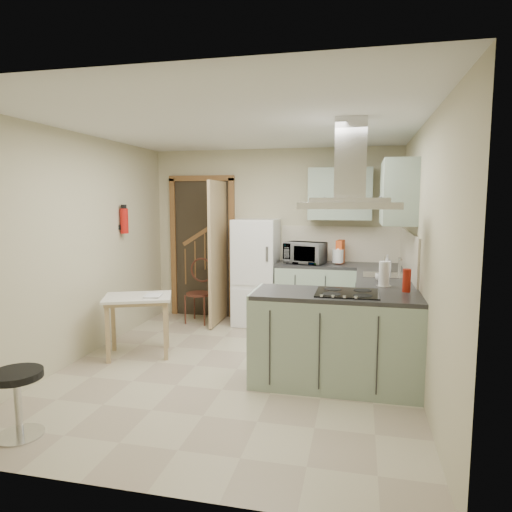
% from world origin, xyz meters
% --- Properties ---
extents(floor, '(4.20, 4.20, 0.00)m').
position_xyz_m(floor, '(0.00, 0.00, 0.00)').
color(floor, '#B6AC8E').
rests_on(floor, ground).
extents(ceiling, '(4.20, 4.20, 0.00)m').
position_xyz_m(ceiling, '(0.00, 0.00, 2.50)').
color(ceiling, silver).
rests_on(ceiling, back_wall).
extents(back_wall, '(3.60, 0.00, 3.60)m').
position_xyz_m(back_wall, '(0.00, 2.10, 1.25)').
color(back_wall, '#BEB693').
rests_on(back_wall, floor).
extents(left_wall, '(0.00, 4.20, 4.20)m').
position_xyz_m(left_wall, '(-1.80, 0.00, 1.25)').
color(left_wall, '#BEB693').
rests_on(left_wall, floor).
extents(right_wall, '(0.00, 4.20, 4.20)m').
position_xyz_m(right_wall, '(1.80, 0.00, 1.25)').
color(right_wall, '#BEB693').
rests_on(right_wall, floor).
extents(doorway, '(1.10, 0.12, 2.10)m').
position_xyz_m(doorway, '(-1.10, 2.07, 1.05)').
color(doorway, brown).
rests_on(doorway, floor).
extents(fridge, '(0.60, 0.60, 1.50)m').
position_xyz_m(fridge, '(-0.20, 1.80, 0.75)').
color(fridge, white).
rests_on(fridge, floor).
extents(counter_back, '(1.08, 0.60, 0.90)m').
position_xyz_m(counter_back, '(0.66, 1.80, 0.45)').
color(counter_back, '#9EB2A0').
rests_on(counter_back, floor).
extents(counter_right, '(0.60, 1.95, 0.90)m').
position_xyz_m(counter_right, '(1.50, 1.12, 0.45)').
color(counter_right, '#9EB2A0').
rests_on(counter_right, floor).
extents(splashback, '(1.68, 0.02, 0.50)m').
position_xyz_m(splashback, '(0.96, 2.09, 1.15)').
color(splashback, beige).
rests_on(splashback, counter_back).
extents(wall_cabinet_back, '(0.85, 0.35, 0.70)m').
position_xyz_m(wall_cabinet_back, '(0.95, 1.93, 1.85)').
color(wall_cabinet_back, '#9EB2A0').
rests_on(wall_cabinet_back, back_wall).
extents(wall_cabinet_right, '(0.35, 0.90, 0.70)m').
position_xyz_m(wall_cabinet_right, '(1.62, 0.85, 1.85)').
color(wall_cabinet_right, '#9EB2A0').
rests_on(wall_cabinet_right, right_wall).
extents(peninsula, '(1.55, 0.65, 0.90)m').
position_xyz_m(peninsula, '(1.02, -0.18, 0.45)').
color(peninsula, '#9EB2A0').
rests_on(peninsula, floor).
extents(hob, '(0.58, 0.50, 0.01)m').
position_xyz_m(hob, '(1.12, -0.18, 0.91)').
color(hob, black).
rests_on(hob, peninsula).
extents(extractor_hood, '(0.90, 0.55, 0.10)m').
position_xyz_m(extractor_hood, '(1.12, -0.18, 1.72)').
color(extractor_hood, silver).
rests_on(extractor_hood, ceiling).
extents(sink, '(0.45, 0.40, 0.01)m').
position_xyz_m(sink, '(1.50, 0.95, 0.91)').
color(sink, silver).
rests_on(sink, counter_right).
extents(fire_extinguisher, '(0.10, 0.10, 0.32)m').
position_xyz_m(fire_extinguisher, '(-1.74, 0.90, 1.50)').
color(fire_extinguisher, '#B2140F').
rests_on(fire_extinguisher, left_wall).
extents(drop_leaf_table, '(0.89, 0.79, 0.69)m').
position_xyz_m(drop_leaf_table, '(-1.21, 0.18, 0.35)').
color(drop_leaf_table, tan).
rests_on(drop_leaf_table, floor).
extents(bentwood_chair, '(0.41, 0.41, 0.84)m').
position_xyz_m(bentwood_chair, '(-1.02, 1.67, 0.42)').
color(bentwood_chair, '#482518').
rests_on(bentwood_chair, floor).
extents(stool, '(0.46, 0.46, 0.51)m').
position_xyz_m(stool, '(-1.24, -1.68, 0.25)').
color(stool, black).
rests_on(stool, floor).
extents(microwave, '(0.60, 0.47, 0.29)m').
position_xyz_m(microwave, '(0.50, 1.76, 1.05)').
color(microwave, black).
rests_on(microwave, counter_back).
extents(kettle, '(0.18, 0.18, 0.22)m').
position_xyz_m(kettle, '(0.94, 1.79, 1.01)').
color(kettle, white).
rests_on(kettle, counter_back).
extents(cereal_box, '(0.12, 0.22, 0.32)m').
position_xyz_m(cereal_box, '(0.97, 1.89, 1.06)').
color(cereal_box, '#EA511B').
rests_on(cereal_box, counter_back).
extents(soap_bottle, '(0.11, 0.11, 0.21)m').
position_xyz_m(soap_bottle, '(1.56, 1.22, 1.01)').
color(soap_bottle, '#B5B7C1').
rests_on(soap_bottle, counter_right).
extents(paper_towel, '(0.11, 0.11, 0.27)m').
position_xyz_m(paper_towel, '(1.47, 0.25, 1.03)').
color(paper_towel, white).
rests_on(paper_towel, counter_right).
extents(cup, '(0.11, 0.11, 0.09)m').
position_xyz_m(cup, '(1.45, 0.56, 0.94)').
color(cup, silver).
rests_on(cup, counter_right).
extents(red_bottle, '(0.09, 0.09, 0.22)m').
position_xyz_m(red_bottle, '(1.67, 0.02, 1.01)').
color(red_bottle, '#A01C0D').
rests_on(red_bottle, peninsula).
extents(book, '(0.23, 0.28, 0.11)m').
position_xyz_m(book, '(-1.11, 0.18, 0.74)').
color(book, brown).
rests_on(book, drop_leaf_table).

